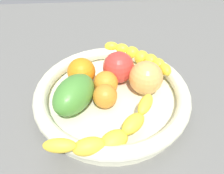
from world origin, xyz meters
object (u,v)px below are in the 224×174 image
(banana_draped_left, at_px, (111,133))
(orange_mid_right, at_px, (106,83))
(mango_green, at_px, (74,94))
(orange_mid_left, at_px, (105,96))
(peach_blush, at_px, (146,78))
(tomato_red, at_px, (119,67))
(fruit_bowl, at_px, (112,95))
(orange_front, at_px, (82,72))
(banana_draped_right, at_px, (140,57))

(banana_draped_left, distance_m, orange_mid_right, 0.14)
(banana_draped_left, height_order, mango_green, mango_green)
(banana_draped_left, xyz_separation_m, orange_mid_right, (-0.14, -0.00, -0.00))
(orange_mid_left, distance_m, orange_mid_right, 0.04)
(peach_blush, xyz_separation_m, tomato_red, (-0.04, -0.06, -0.00))
(fruit_bowl, xyz_separation_m, orange_mid_left, (0.02, -0.02, 0.02))
(fruit_bowl, distance_m, orange_front, 0.09)
(banana_draped_right, relative_size, orange_mid_left, 2.97)
(peach_blush, xyz_separation_m, mango_green, (0.04, -0.15, -0.00))
(orange_front, bearing_deg, orange_mid_right, 54.67)
(orange_front, height_order, orange_mid_right, orange_front)
(banana_draped_left, bearing_deg, fruit_bowl, 174.80)
(fruit_bowl, height_order, orange_front, orange_front)
(banana_draped_left, distance_m, orange_mid_left, 0.10)
(banana_draped_left, bearing_deg, banana_draped_right, 158.84)
(banana_draped_left, distance_m, peach_blush, 0.16)
(banana_draped_right, relative_size, orange_mid_right, 2.82)
(banana_draped_left, relative_size, tomato_red, 2.81)
(orange_front, bearing_deg, peach_blush, 74.76)
(banana_draped_left, distance_m, orange_front, 0.18)
(tomato_red, bearing_deg, fruit_bowl, -18.24)
(orange_front, distance_m, orange_mid_right, 0.07)
(mango_green, bearing_deg, banana_draped_right, 130.47)
(orange_front, bearing_deg, mango_green, -9.73)
(banana_draped_right, bearing_deg, peach_blush, -2.64)
(fruit_bowl, height_order, banana_draped_right, banana_draped_right)
(fruit_bowl, height_order, orange_mid_right, orange_mid_right)
(banana_draped_right, xyz_separation_m, tomato_red, (0.05, -0.06, 0.01))
(fruit_bowl, relative_size, orange_front, 5.21)
(orange_mid_left, distance_m, peach_blush, 0.10)
(peach_blush, bearing_deg, tomato_red, -127.78)
(orange_mid_right, distance_m, mango_green, 0.08)
(banana_draped_right, height_order, tomato_red, tomato_red)
(fruit_bowl, relative_size, orange_mid_right, 6.22)
(banana_draped_left, relative_size, mango_green, 1.86)
(banana_draped_left, bearing_deg, tomato_red, 170.35)
(peach_blush, height_order, mango_green, peach_blush)
(banana_draped_right, distance_m, orange_mid_left, 0.17)
(fruit_bowl, height_order, orange_mid_left, orange_mid_left)
(orange_front, bearing_deg, banana_draped_left, 17.39)
(orange_mid_right, distance_m, tomato_red, 0.05)
(orange_mid_left, distance_m, mango_green, 0.06)
(banana_draped_left, height_order, orange_front, orange_front)
(banana_draped_right, bearing_deg, fruit_bowl, -34.91)
(orange_mid_left, bearing_deg, orange_front, -147.21)
(fruit_bowl, xyz_separation_m, mango_green, (0.02, -0.08, 0.03))
(banana_draped_left, height_order, tomato_red, tomato_red)
(banana_draped_right, distance_m, peach_blush, 0.10)
(banana_draped_left, relative_size, orange_mid_left, 4.02)
(banana_draped_right, xyz_separation_m, peach_blush, (0.10, -0.00, 0.01))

